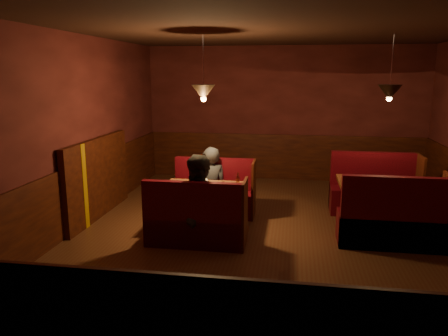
% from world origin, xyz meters
% --- Properties ---
extents(room, '(6.02, 7.02, 2.92)m').
position_xyz_m(room, '(-0.28, 0.04, 1.05)').
color(room, '#4C2415').
rests_on(room, ground).
extents(main_table, '(1.24, 0.76, 0.87)m').
position_xyz_m(main_table, '(-1.07, 0.11, 0.51)').
color(main_table, '#5E2E0F').
rests_on(main_table, ground).
extents(main_bench_far, '(1.37, 0.49, 0.93)m').
position_xyz_m(main_bench_far, '(-1.06, 0.81, 0.30)').
color(main_bench_far, black).
rests_on(main_bench_far, ground).
extents(main_bench_near, '(1.37, 0.49, 0.93)m').
position_xyz_m(main_bench_near, '(-1.06, -0.60, 0.30)').
color(main_bench_near, black).
rests_on(main_bench_near, ground).
extents(second_table, '(1.29, 0.82, 0.73)m').
position_xyz_m(second_table, '(1.56, 0.55, 0.54)').
color(second_table, '#5E2E0F').
rests_on(second_table, ground).
extents(second_bench_far, '(1.43, 0.53, 1.02)m').
position_xyz_m(second_bench_far, '(1.59, 1.32, 0.32)').
color(second_bench_far, black).
rests_on(second_bench_far, ground).
extents(second_bench_near, '(1.43, 0.53, 1.02)m').
position_xyz_m(second_bench_near, '(1.59, -0.22, 0.32)').
color(second_bench_near, black).
rests_on(second_bench_near, ground).
extents(diner_a, '(0.64, 0.53, 1.50)m').
position_xyz_m(diner_a, '(-1.12, 0.80, 0.75)').
color(diner_a, '#303134').
rests_on(diner_a, ground).
extents(diner_b, '(0.85, 0.70, 1.60)m').
position_xyz_m(diner_b, '(-0.99, -0.53, 0.80)').
color(diner_b, black).
rests_on(diner_b, ground).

